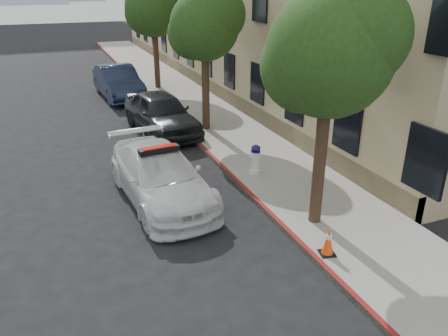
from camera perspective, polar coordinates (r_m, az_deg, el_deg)
name	(u,v)px	position (r m, az deg, el deg)	size (l,w,h in m)	color
ground	(181,210)	(11.86, -5.67, -5.54)	(120.00, 120.00, 0.00)	black
sidewalk	(192,104)	(21.75, -4.19, 8.29)	(3.20, 50.00, 0.15)	gray
curb_strip	(162,108)	(21.35, -8.15, 7.83)	(0.12, 50.00, 0.15)	maroon
tree_near	(332,53)	(9.93, 13.86, 14.42)	(2.92, 2.82, 5.62)	black
tree_mid	(205,25)	(17.06, -2.44, 18.14)	(2.77, 2.64, 5.43)	black
tree_far	(154,7)	(24.70, -9.14, 20.02)	(3.10, 3.00, 5.81)	black
police_car	(160,176)	(12.20, -8.31, -1.02)	(2.38, 5.09, 1.59)	silver
parked_car_mid	(161,113)	(17.76, -8.22, 7.13)	(1.92, 4.77, 1.63)	black
parked_car_far	(118,82)	(23.76, -13.65, 10.85)	(1.73, 4.98, 1.64)	#161F38
fire_hydrant	(255,159)	(13.52, 4.13, 1.12)	(0.39, 0.36, 0.93)	silver
traffic_cone	(328,242)	(9.90, 13.46, -9.34)	(0.40, 0.40, 0.63)	black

